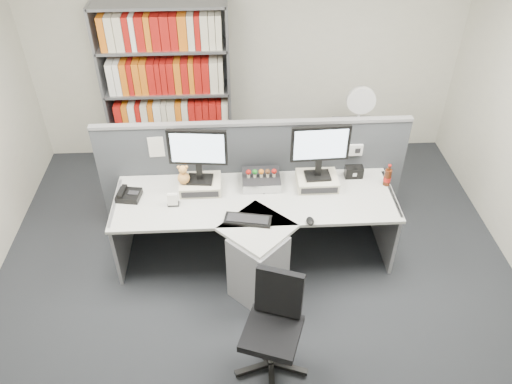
{
  "coord_description": "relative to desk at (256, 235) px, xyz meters",
  "views": [
    {
      "loc": [
        -0.18,
        -2.81,
        3.66
      ],
      "look_at": [
        0.0,
        0.65,
        0.92
      ],
      "focal_mm": 35.59,
      "sensor_mm": 36.0,
      "label": 1
    }
  ],
  "objects": [
    {
      "name": "desk_calendar",
      "position": [
        -0.74,
        0.16,
        0.32
      ],
      "size": [
        0.1,
        0.08,
        0.12
      ],
      "color": "black",
      "rests_on": "desk"
    },
    {
      "name": "figurines",
      "position": [
        0.07,
        0.42,
        0.41
      ],
      "size": [
        0.29,
        0.05,
        0.09
      ],
      "color": "beige",
      "rests_on": "desktop_pc"
    },
    {
      "name": "mouse",
      "position": [
        0.46,
        -0.15,
        0.28
      ],
      "size": [
        0.07,
        0.11,
        0.04
      ],
      "primitive_type": "ellipsoid",
      "color": "black",
      "rests_on": "desk"
    },
    {
      "name": "ground",
      "position": [
        0.0,
        -0.6,
        -0.46
      ],
      "size": [
        5.5,
        5.5,
        0.0
      ],
      "primitive_type": "plane",
      "color": "#272A2E",
      "rests_on": "ground"
    },
    {
      "name": "monitor_left",
      "position": [
        -0.5,
        0.38,
        0.69
      ],
      "size": [
        0.53,
        0.19,
        0.54
      ],
      "color": "black",
      "rests_on": "monitor_riser_left"
    },
    {
      "name": "desk_fan",
      "position": [
        1.2,
        1.4,
        0.57
      ],
      "size": [
        0.31,
        0.18,
        0.52
      ],
      "color": "white",
      "rests_on": "filing_cabinet"
    },
    {
      "name": "monitor_riser_left",
      "position": [
        -0.5,
        0.38,
        0.31
      ],
      "size": [
        0.38,
        0.31,
        0.1
      ],
      "color": "beige",
      "rests_on": "desk"
    },
    {
      "name": "plush_toy",
      "position": [
        -0.65,
        0.35,
        0.45
      ],
      "size": [
        0.11,
        0.11,
        0.19
      ],
      "color": "#DC9849",
      "rests_on": "monitor_riser_left"
    },
    {
      "name": "office_chair",
      "position": [
        0.08,
        -1.0,
        0.02
      ],
      "size": [
        0.59,
        0.59,
        0.89
      ],
      "color": "silver",
      "rests_on": "ground"
    },
    {
      "name": "speaker",
      "position": [
        0.97,
        0.5,
        0.32
      ],
      "size": [
        0.17,
        0.1,
        0.11
      ],
      "primitive_type": "cube",
      "color": "black",
      "rests_on": "desk"
    },
    {
      "name": "partition",
      "position": [
        0.0,
        0.65,
        0.19
      ],
      "size": [
        3.0,
        0.08,
        1.27
      ],
      "color": "#41454A",
      "rests_on": "ground"
    },
    {
      "name": "filing_cabinet",
      "position": [
        1.2,
        1.4,
        -0.11
      ],
      "size": [
        0.45,
        0.61,
        0.7
      ],
      "color": "slate",
      "rests_on": "ground"
    },
    {
      "name": "desk_phone",
      "position": [
        -1.16,
        0.29,
        0.3
      ],
      "size": [
        0.23,
        0.22,
        0.09
      ],
      "color": "black",
      "rests_on": "desk"
    },
    {
      "name": "cola_bottle",
      "position": [
        1.26,
        0.36,
        0.35
      ],
      "size": [
        0.07,
        0.07,
        0.23
      ],
      "color": "#3F190A",
      "rests_on": "desk"
    },
    {
      "name": "desktop_pc",
      "position": [
        0.07,
        0.43,
        0.31
      ],
      "size": [
        0.36,
        0.32,
        0.09
      ],
      "color": "black",
      "rests_on": "desk"
    },
    {
      "name": "desk",
      "position": [
        0.0,
        0.0,
        0.0
      ],
      "size": [
        2.6,
        1.2,
        0.72
      ],
      "color": "beige",
      "rests_on": "ground"
    },
    {
      "name": "shelving_unit",
      "position": [
        -0.9,
        1.85,
        0.52
      ],
      "size": [
        1.41,
        0.4,
        2.0
      ],
      "color": "slate",
      "rests_on": "ground"
    },
    {
      "name": "room_shell",
      "position": [
        0.0,
        -0.6,
        1.33
      ],
      "size": [
        5.04,
        5.54,
        2.72
      ],
      "color": "beige",
      "rests_on": "ground"
    },
    {
      "name": "keyboard",
      "position": [
        -0.08,
        -0.09,
        0.28
      ],
      "size": [
        0.43,
        0.23,
        0.03
      ],
      "color": "black",
      "rests_on": "desk"
    },
    {
      "name": "monitor_riser_right",
      "position": [
        0.6,
        0.38,
        0.31
      ],
      "size": [
        0.38,
        0.31,
        0.1
      ],
      "color": "beige",
      "rests_on": "desk"
    },
    {
      "name": "monitor_right",
      "position": [
        0.6,
        0.38,
        0.69
      ],
      "size": [
        0.54,
        0.18,
        0.54
      ],
      "color": "black",
      "rests_on": "monitor_riser_right"
    }
  ]
}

